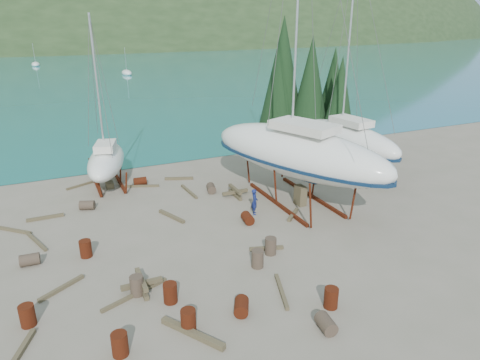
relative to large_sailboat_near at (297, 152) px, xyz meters
name	(u,v)px	position (x,y,z in m)	size (l,w,h in m)	color
ground	(229,249)	(-6.37, -4.00, -3.34)	(600.00, 600.00, 0.00)	#696353
bay_water	(46,39)	(-6.37, 311.00, -3.34)	(700.00, 700.00, 0.00)	teal
far_hill	(45,39)	(-6.37, 316.00, -3.34)	(800.00, 360.00, 110.00)	#23341A
far_house_center	(1,43)	(-26.37, 186.00, -0.42)	(6.60, 5.60, 5.60)	beige
far_house_right	(124,40)	(23.63, 186.00, -0.42)	(6.60, 5.60, 5.60)	beige
cypress_near_right	(310,89)	(6.13, 8.00, 2.45)	(3.60, 3.60, 10.00)	black
cypress_mid_right	(339,102)	(7.63, 6.00, 1.58)	(3.06, 3.06, 8.50)	black
cypress_back_left	(283,76)	(4.63, 10.00, 3.32)	(4.14, 4.14, 11.50)	black
cypress_far_right	(333,92)	(9.13, 9.00, 1.87)	(3.24, 3.24, 9.00)	black
moored_boat_mid	(127,73)	(3.63, 76.00, -2.96)	(2.00, 5.00, 6.05)	silver
moored_boat_far	(36,64)	(-14.37, 106.00, -2.96)	(2.00, 5.00, 6.05)	silver
large_sailboat_near	(297,152)	(0.00, 0.00, 0.00)	(8.32, 13.71, 20.78)	silver
large_sailboat_far	(345,139)	(6.47, 3.44, -0.69)	(4.18, 10.52, 16.20)	silver
small_sailboat_shore	(106,161)	(-10.56, 7.82, -1.45)	(4.20, 7.54, 11.50)	silver
worker	(255,202)	(-3.27, -0.69, -2.54)	(0.59, 0.39, 1.61)	#121C52
drum_0	(27,316)	(-15.68, -6.14, -2.90)	(0.58, 0.58, 0.88)	#5F2310
drum_1	(326,324)	(-5.48, -11.15, -3.05)	(0.58, 0.58, 0.88)	#2D2823
drum_4	(140,181)	(-8.50, 7.07, -3.05)	(0.58, 0.58, 0.88)	#5F2310
drum_5	(258,259)	(-5.81, -6.09, -2.90)	(0.58, 0.58, 0.88)	#2D2823
drum_6	(248,218)	(-4.18, -1.62, -3.05)	(0.58, 0.58, 0.88)	#5F2310
drum_7	(331,298)	(-4.47, -10.07, -2.90)	(0.58, 0.58, 0.88)	#5F2310
drum_8	(86,249)	(-13.10, -1.69, -2.90)	(0.58, 0.58, 0.88)	#5F2310
drum_9	(87,205)	(-12.40, 4.24, -3.05)	(0.58, 0.58, 0.88)	#2D2823
drum_10	(120,344)	(-12.75, -9.20, -2.90)	(0.58, 0.58, 0.88)	#5F2310
drum_11	(211,188)	(-4.39, 3.70, -3.05)	(0.58, 0.58, 0.88)	#2D2823
drum_12	(241,306)	(-7.94, -8.88, -3.05)	(0.58, 0.58, 0.88)	#5F2310
drum_13	(188,320)	(-10.18, -8.96, -2.90)	(0.58, 0.58, 0.88)	#5F2310
drum_14	(170,293)	(-10.32, -7.01, -2.90)	(0.58, 0.58, 0.88)	#5F2310
drum_15	(30,260)	(-15.63, -1.40, -3.05)	(0.58, 0.58, 0.88)	#2D2823
drum_16	(137,286)	(-11.47, -5.91, -2.90)	(0.58, 0.58, 0.88)	#2D2823
drum_17	(271,246)	(-4.66, -5.28, -2.90)	(0.58, 0.58, 0.88)	#2D2823
timber_0	(82,185)	(-12.34, 8.66, -3.27)	(0.14, 2.26, 0.14)	brown
timber_1	(293,215)	(-1.33, -1.97, -3.25)	(0.19, 1.70, 0.19)	brown
timber_2	(45,218)	(-14.83, 3.84, -3.25)	(0.19, 2.06, 0.19)	brown
timber_3	(135,294)	(-11.59, -5.98, -3.27)	(0.15, 3.19, 0.15)	brown
timber_5	(281,291)	(-5.81, -8.39, -3.26)	(0.16, 2.48, 0.16)	brown
timber_6	(179,178)	(-5.65, 7.01, -3.25)	(0.19, 2.09, 0.19)	brown
timber_7	(267,248)	(-4.65, -4.84, -3.26)	(0.17, 1.75, 0.17)	brown
timber_8	(172,216)	(-7.99, 0.88, -3.25)	(0.19, 2.27, 0.19)	brown
timber_9	(141,186)	(-8.57, 6.69, -3.27)	(0.15, 2.59, 0.15)	brown
timber_10	(189,191)	(-5.79, 4.27, -3.26)	(0.16, 2.59, 0.16)	brown
timber_12	(62,288)	(-14.40, -4.19, -3.26)	(0.17, 2.24, 0.17)	brown
timber_14	(16,359)	(-16.08, -8.02, -3.25)	(0.18, 2.91, 0.18)	brown
timber_15	(36,241)	(-15.38, 1.00, -3.27)	(0.15, 2.82, 0.15)	brown
timber_16	(192,333)	(-10.16, -9.34, -3.23)	(0.23, 2.88, 0.23)	brown
timber_17	(14,230)	(-16.49, 2.83, -3.26)	(0.16, 2.35, 0.16)	brown
timber_pile_fore	(142,284)	(-11.21, -5.65, -3.04)	(1.80, 1.80, 0.60)	brown
timber_pile_aft	(235,192)	(-3.19, 2.35, -3.04)	(1.80, 1.80, 0.60)	brown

